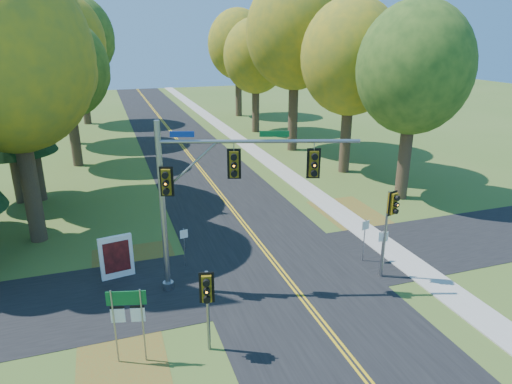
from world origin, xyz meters
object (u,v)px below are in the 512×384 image
object	(u,v)px
traffic_mast	(211,185)
route_sign_cluster	(127,311)
east_signal_pole	(391,213)
info_kiosk	(116,257)

from	to	relation	value
traffic_mast	route_sign_cluster	xyz separation A→B (m)	(-3.79, -3.67, -2.83)
traffic_mast	east_signal_pole	xyz separation A→B (m)	(7.61, -1.64, -1.58)
traffic_mast	info_kiosk	size ratio (longest dim) A/B	3.83
info_kiosk	route_sign_cluster	bearing A→B (deg)	-97.41
traffic_mast	route_sign_cluster	bearing A→B (deg)	-118.30
east_signal_pole	info_kiosk	bearing A→B (deg)	143.88
traffic_mast	info_kiosk	xyz separation A→B (m)	(-3.96, 2.38, -3.78)
traffic_mast	route_sign_cluster	world-z (taller)	traffic_mast
route_sign_cluster	info_kiosk	size ratio (longest dim) A/B	1.36
traffic_mast	info_kiosk	distance (m)	5.97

